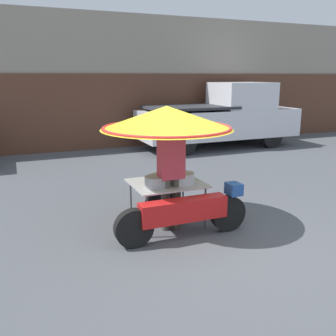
# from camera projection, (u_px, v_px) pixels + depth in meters

# --- Properties ---
(ground_plane) EXTENTS (36.00, 36.00, 0.00)m
(ground_plane) POSITION_uv_depth(u_px,v_px,m) (220.00, 243.00, 5.37)
(ground_plane) COLOR #4C4F54
(shopfront_building) EXTENTS (28.00, 2.06, 4.26)m
(shopfront_building) POSITION_uv_depth(u_px,v_px,m) (91.00, 82.00, 12.69)
(shopfront_building) COLOR gray
(shopfront_building) RESTS_ON ground
(vendor_motorcycle_cart) EXTENTS (2.06, 2.03, 1.89)m
(vendor_motorcycle_cart) POSITION_uv_depth(u_px,v_px,m) (169.00, 132.00, 5.67)
(vendor_motorcycle_cart) COLOR black
(vendor_motorcycle_cart) RESTS_ON ground
(vendor_person) EXTENTS (0.38, 0.22, 1.65)m
(vendor_person) POSITION_uv_depth(u_px,v_px,m) (171.00, 171.00, 5.65)
(vendor_person) COLOR #4C473D
(vendor_person) RESTS_ON ground
(pickup_truck) EXTENTS (5.30, 1.78, 2.12)m
(pickup_truck) POSITION_uv_depth(u_px,v_px,m) (222.00, 117.00, 12.35)
(pickup_truck) COLOR black
(pickup_truck) RESTS_ON ground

